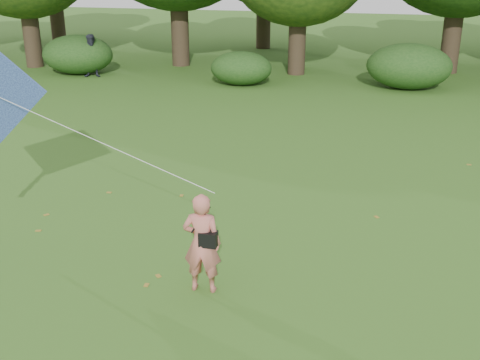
# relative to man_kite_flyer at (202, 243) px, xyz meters

# --- Properties ---
(ground) EXTENTS (100.00, 100.00, 0.00)m
(ground) POSITION_rel_man_kite_flyer_xyz_m (0.95, -0.53, -0.89)
(ground) COLOR #265114
(ground) RESTS_ON ground
(man_kite_flyer) EXTENTS (0.67, 0.46, 1.78)m
(man_kite_flyer) POSITION_rel_man_kite_flyer_xyz_m (0.00, 0.00, 0.00)
(man_kite_flyer) COLOR #C76A5D
(man_kite_flyer) RESTS_ON ground
(bystander_left) EXTENTS (1.10, 0.95, 1.94)m
(bystander_left) POSITION_rel_man_kite_flyer_xyz_m (-10.00, 16.71, 0.08)
(bystander_left) COLOR #2A2C38
(bystander_left) RESTS_ON ground
(crossbody_bag) EXTENTS (0.43, 0.20, 0.71)m
(crossbody_bag) POSITION_rel_man_kite_flyer_xyz_m (0.12, -0.03, 0.12)
(crossbody_bag) COLOR black
(crossbody_bag) RESTS_ON ground
(shrub_band) EXTENTS (39.15, 3.22, 1.88)m
(shrub_band) POSITION_rel_man_kite_flyer_xyz_m (0.23, 17.08, -0.03)
(shrub_band) COLOR #264919
(shrub_band) RESTS_ON ground
(fallen_leaves) EXTENTS (11.37, 11.00, 0.01)m
(fallen_leaves) POSITION_rel_man_kite_flyer_xyz_m (-0.48, 2.47, -0.88)
(fallen_leaves) COLOR olive
(fallen_leaves) RESTS_ON ground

